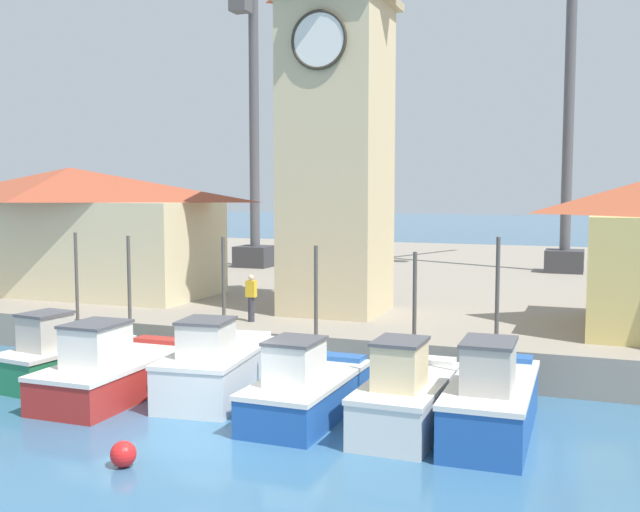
# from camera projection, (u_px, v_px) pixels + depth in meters

# --- Properties ---
(ground_plane) EXTENTS (300.00, 300.00, 0.00)m
(ground_plane) POSITION_uv_depth(u_px,v_px,m) (203.00, 440.00, 17.10)
(ground_plane) COLOR #386689
(quay_wharf) EXTENTS (120.00, 40.00, 1.20)m
(quay_wharf) POSITION_uv_depth(u_px,v_px,m) (439.00, 281.00, 41.77)
(quay_wharf) COLOR gray
(quay_wharf) RESTS_ON ground
(fishing_boat_far_left) EXTENTS (2.33, 4.43, 4.42)m
(fishing_boat_far_left) POSITION_uv_depth(u_px,v_px,m) (64.00, 357.00, 22.37)
(fishing_boat_far_left) COLOR #237A4C
(fishing_boat_far_left) RESTS_ON ground
(fishing_boat_left_outer) EXTENTS (2.27, 5.23, 4.41)m
(fishing_boat_left_outer) POSITION_uv_depth(u_px,v_px,m) (115.00, 371.00, 20.67)
(fishing_boat_left_outer) COLOR #AD2823
(fishing_boat_left_outer) RESTS_ON ground
(fishing_boat_left_inner) EXTENTS (2.58, 4.65, 4.39)m
(fishing_boat_left_inner) POSITION_uv_depth(u_px,v_px,m) (217.00, 368.00, 20.60)
(fishing_boat_left_inner) COLOR silver
(fishing_boat_left_inner) RESTS_ON ground
(fishing_boat_mid_left) EXTENTS (2.09, 4.68, 4.29)m
(fishing_boat_mid_left) POSITION_uv_depth(u_px,v_px,m) (306.00, 390.00, 18.79)
(fishing_boat_mid_left) COLOR #2356A8
(fishing_boat_mid_left) RESTS_ON ground
(fishing_boat_center) EXTENTS (1.93, 4.48, 4.21)m
(fishing_boat_center) POSITION_uv_depth(u_px,v_px,m) (407.00, 397.00, 17.90)
(fishing_boat_center) COLOR silver
(fishing_boat_center) RESTS_ON ground
(fishing_boat_mid_right) EXTENTS (2.00, 5.02, 4.60)m
(fishing_boat_mid_right) POSITION_uv_depth(u_px,v_px,m) (492.00, 400.00, 17.43)
(fishing_boat_mid_right) COLOR #2356A8
(fishing_boat_mid_right) RESTS_ON ground
(clock_tower) EXTENTS (3.94, 3.94, 15.86)m
(clock_tower) POSITION_uv_depth(u_px,v_px,m) (337.00, 106.00, 26.90)
(clock_tower) COLOR beige
(clock_tower) RESTS_ON quay_wharf
(warehouse_left) EXTENTS (12.97, 5.45, 5.44)m
(warehouse_left) POSITION_uv_depth(u_px,v_px,m) (71.00, 229.00, 32.55)
(warehouse_left) COLOR beige
(warehouse_left) RESTS_ON quay_wharf
(port_crane_near) EXTENTS (2.95, 10.30, 19.49)m
(port_crane_near) POSITION_uv_depth(u_px,v_px,m) (570.00, 127.00, 40.19)
(port_crane_near) COLOR #353539
(port_crane_near) RESTS_ON quay_wharf
(port_crane_far) EXTENTS (2.18, 9.25, 18.30)m
(port_crane_far) POSITION_uv_depth(u_px,v_px,m) (256.00, 148.00, 43.03)
(port_crane_far) COLOR #353539
(port_crane_far) RESTS_ON quay_wharf
(mooring_buoy) EXTENTS (0.55, 0.55, 0.55)m
(mooring_buoy) POSITION_uv_depth(u_px,v_px,m) (123.00, 454.00, 15.45)
(mooring_buoy) COLOR red
(mooring_buoy) RESTS_ON ground
(dock_worker_near_tower) EXTENTS (0.34, 0.22, 1.62)m
(dock_worker_near_tower) POSITION_uv_depth(u_px,v_px,m) (251.00, 297.00, 25.51)
(dock_worker_near_tower) COLOR #33333D
(dock_worker_near_tower) RESTS_ON quay_wharf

